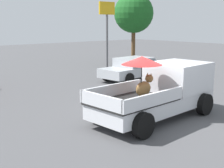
% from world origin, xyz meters
% --- Properties ---
extents(ground_plane, '(80.00, 80.00, 0.00)m').
position_xyz_m(ground_plane, '(0.00, 0.00, 0.00)').
color(ground_plane, '#4C4C4F').
extents(pickup_truck_main, '(5.13, 2.43, 2.27)m').
position_xyz_m(pickup_truck_main, '(0.45, 0.03, 0.98)').
color(pickup_truck_main, black).
rests_on(pickup_truck_main, ground).
extents(parked_sedan_far, '(4.42, 2.24, 1.33)m').
position_xyz_m(parked_sedan_far, '(4.98, 6.00, 0.74)').
color(parked_sedan_far, black).
rests_on(parked_sedan_far, ground).
extents(motel_sign, '(1.40, 0.16, 4.87)m').
position_xyz_m(motel_sign, '(6.65, 10.42, 3.44)').
color(motel_sign, '#59595B').
rests_on(motel_sign, ground).
extents(tree_by_lot, '(3.20, 3.20, 5.76)m').
position_xyz_m(tree_by_lot, '(10.10, 11.14, 4.14)').
color(tree_by_lot, brown).
rests_on(tree_by_lot, ground).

